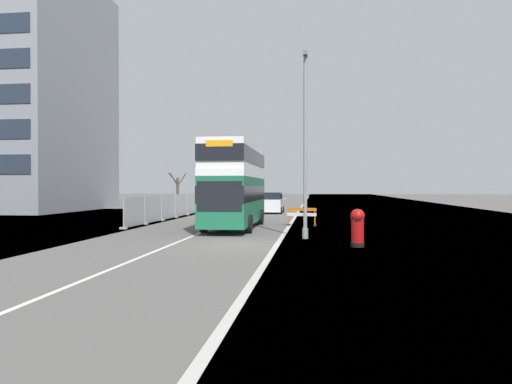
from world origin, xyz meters
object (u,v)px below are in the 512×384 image
red_pillar_postbox (358,226)px  car_oncoming_near (272,203)px  roadworks_barrier (302,214)px  double_decker_bus (236,184)px  car_receding_mid (240,199)px  lamppost_foreground (305,150)px

red_pillar_postbox → car_oncoming_near: bearing=103.3°
roadworks_barrier → red_pillar_postbox: bearing=-75.8°
double_decker_bus → red_pillar_postbox: bearing=-51.4°
car_oncoming_near → car_receding_mid: (-4.65, 9.99, 0.08)m
car_oncoming_near → car_receding_mid: 11.03m
car_receding_mid → car_oncoming_near: bearing=-65.0°
double_decker_bus → red_pillar_postbox: size_ratio=6.43×
double_decker_bus → car_oncoming_near: bearing=87.2°
double_decker_bus → red_pillar_postbox: double_decker_bus is taller
roadworks_barrier → car_oncoming_near: (-3.14, 13.95, 0.19)m
lamppost_foreground → red_pillar_postbox: (2.21, -2.84, -3.36)m
double_decker_bus → car_receding_mid: (-3.88, 26.00, -1.64)m
lamppost_foreground → car_oncoming_near: bearing=99.4°
double_decker_bus → lamppost_foreground: lamppost_foreground is taller
red_pillar_postbox → roadworks_barrier: bearing=104.2°
double_decker_bus → car_receding_mid: double_decker_bus is taller
lamppost_foreground → roadworks_barrier: 8.13m
double_decker_bus → roadworks_barrier: 4.82m
red_pillar_postbox → roadworks_barrier: 10.49m
car_oncoming_near → lamppost_foreground: bearing=-80.6°
lamppost_foreground → car_receding_mid: bearing=104.6°
double_decker_bus → red_pillar_postbox: (6.49, -8.12, -1.79)m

